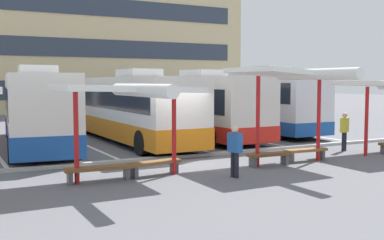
# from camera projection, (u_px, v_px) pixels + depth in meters

# --- Properties ---
(ground_plane) EXTENTS (160.00, 160.00, 0.00)m
(ground_plane) POSITION_uv_depth(u_px,v_px,m) (181.00, 160.00, 17.43)
(ground_plane) COLOR slate
(terminal_building) EXTENTS (43.41, 13.54, 22.28)m
(terminal_building) POSITION_uv_depth(u_px,v_px,m) (25.00, 14.00, 47.93)
(terminal_building) COLOR #D1BC8C
(terminal_building) RESTS_ON ground
(coach_bus_1) EXTENTS (3.69, 12.09, 3.54)m
(coach_bus_1) POSITION_uv_depth(u_px,v_px,m) (36.00, 110.00, 21.03)
(coach_bus_1) COLOR silver
(coach_bus_1) RESTS_ON ground
(coach_bus_2) EXTENTS (2.53, 12.47, 3.46)m
(coach_bus_2) POSITION_uv_depth(u_px,v_px,m) (128.00, 109.00, 23.04)
(coach_bus_2) COLOR silver
(coach_bus_2) RESTS_ON ground
(coach_bus_3) EXTENTS (2.87, 11.83, 3.47)m
(coach_bus_3) POSITION_uv_depth(u_px,v_px,m) (189.00, 106.00, 24.99)
(coach_bus_3) COLOR silver
(coach_bus_3) RESTS_ON ground
(coach_bus_4) EXTENTS (2.54, 10.09, 3.74)m
(coach_bus_4) POSITION_uv_depth(u_px,v_px,m) (254.00, 102.00, 27.01)
(coach_bus_4) COLOR silver
(coach_bus_4) RESTS_ON ground
(lane_stripe_2) EXTENTS (0.16, 14.00, 0.01)m
(lane_stripe_2) POSITION_uv_depth(u_px,v_px,m) (76.00, 141.00, 23.23)
(lane_stripe_2) COLOR white
(lane_stripe_2) RESTS_ON ground
(lane_stripe_3) EXTENTS (0.16, 14.00, 0.01)m
(lane_stripe_3) POSITION_uv_depth(u_px,v_px,m) (150.00, 136.00, 25.04)
(lane_stripe_3) COLOR white
(lane_stripe_3) RESTS_ON ground
(lane_stripe_4) EXTENTS (0.16, 14.00, 0.01)m
(lane_stripe_4) POSITION_uv_depth(u_px,v_px,m) (213.00, 133.00, 26.86)
(lane_stripe_4) COLOR white
(lane_stripe_4) RESTS_ON ground
(lane_stripe_5) EXTENTS (0.16, 14.00, 0.01)m
(lane_stripe_5) POSITION_uv_depth(u_px,v_px,m) (269.00, 130.00, 28.67)
(lane_stripe_5) COLOR white
(lane_stripe_5) RESTS_ON ground
(waiting_shelter_1) EXTENTS (4.05, 4.40, 2.83)m
(waiting_shelter_1) POSITION_uv_depth(u_px,v_px,m) (130.00, 91.00, 13.72)
(waiting_shelter_1) COLOR red
(waiting_shelter_1) RESTS_ON ground
(bench_1) EXTENTS (1.98, 0.51, 0.45)m
(bench_1) POSITION_uv_depth(u_px,v_px,m) (99.00, 170.00, 13.68)
(bench_1) COLOR brown
(bench_1) RESTS_ON ground
(bench_2) EXTENTS (1.78, 0.66, 0.45)m
(bench_2) POSITION_uv_depth(u_px,v_px,m) (155.00, 165.00, 14.62)
(bench_2) COLOR brown
(bench_2) RESTS_ON ground
(waiting_shelter_2) EXTENTS (3.71, 4.59, 3.37)m
(waiting_shelter_2) POSITION_uv_depth(u_px,v_px,m) (295.00, 76.00, 16.29)
(waiting_shelter_2) COLOR red
(waiting_shelter_2) RESTS_ON ground
(bench_3) EXTENTS (1.63, 0.49, 0.45)m
(bench_3) POSITION_uv_depth(u_px,v_px,m) (269.00, 156.00, 16.29)
(bench_3) COLOR brown
(bench_3) RESTS_ON ground
(bench_4) EXTENTS (1.72, 0.49, 0.45)m
(bench_4) POSITION_uv_depth(u_px,v_px,m) (306.00, 152.00, 17.29)
(bench_4) COLOR brown
(bench_4) RESTS_ON ground
(platform_kerb) EXTENTS (44.00, 0.24, 0.12)m
(platform_kerb) POSITION_uv_depth(u_px,v_px,m) (175.00, 157.00, 17.88)
(platform_kerb) COLOR #ADADA8
(platform_kerb) RESTS_ON ground
(waiting_passenger_0) EXTENTS (0.51, 0.39, 1.61)m
(waiting_passenger_0) POSITION_uv_depth(u_px,v_px,m) (344.00, 129.00, 19.74)
(waiting_passenger_0) COLOR black
(waiting_passenger_0) RESTS_ON ground
(waiting_passenger_1) EXTENTS (0.30, 0.48, 1.56)m
(waiting_passenger_1) POSITION_uv_depth(u_px,v_px,m) (235.00, 148.00, 14.26)
(waiting_passenger_1) COLOR black
(waiting_passenger_1) RESTS_ON ground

